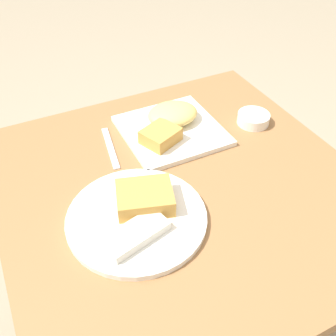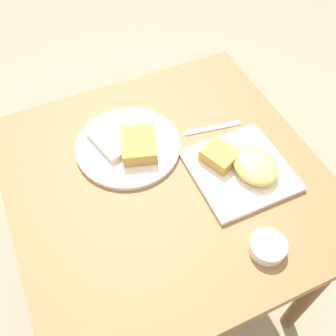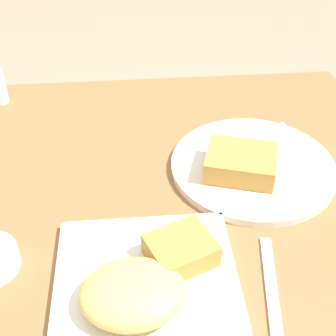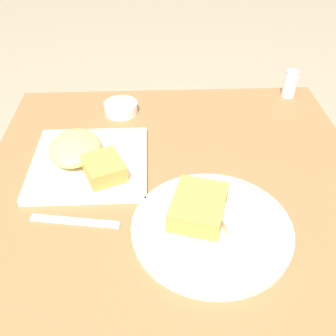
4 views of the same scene
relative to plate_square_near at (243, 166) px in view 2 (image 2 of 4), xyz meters
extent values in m
plane|color=gray|center=(0.07, 0.19, -0.74)|extent=(8.00, 8.00, 0.00)
cube|color=olive|center=(0.07, 0.19, -0.04)|extent=(0.82, 0.82, 0.04)
cylinder|color=brown|center=(-0.28, -0.16, -0.40)|extent=(0.05, 0.05, 0.68)
cylinder|color=brown|center=(0.41, -0.16, -0.40)|extent=(0.05, 0.05, 0.68)
cylinder|color=brown|center=(0.41, 0.55, -0.40)|extent=(0.05, 0.05, 0.68)
cube|color=white|center=(0.00, 0.01, -0.01)|extent=(0.25, 0.25, 0.01)
ellipsoid|color=#EFCC6B|center=(-0.02, -0.02, 0.01)|extent=(0.14, 0.11, 0.04)
cube|color=gold|center=(0.05, 0.04, 0.01)|extent=(0.11, 0.10, 0.04)
cylinder|color=white|center=(0.20, 0.25, -0.01)|extent=(0.29, 0.29, 0.01)
cube|color=gold|center=(0.17, 0.23, 0.01)|extent=(0.14, 0.12, 0.04)
cube|color=silver|center=(0.22, 0.30, 0.00)|extent=(0.14, 0.09, 0.02)
cylinder|color=white|center=(-0.22, 0.06, -0.01)|extent=(0.09, 0.09, 0.03)
cylinder|color=beige|center=(-0.22, 0.06, 0.01)|extent=(0.07, 0.07, 0.00)
cube|color=silver|center=(0.17, 0.00, -0.02)|extent=(0.04, 0.17, 0.00)
camera|label=1|loc=(0.38, 0.77, 0.60)|focal=42.00mm
camera|label=2|loc=(-0.49, 0.44, 0.83)|focal=42.00mm
camera|label=3|loc=(-0.01, -0.39, 0.51)|focal=50.00mm
camera|label=4|loc=(0.68, 0.15, 0.52)|focal=42.00mm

